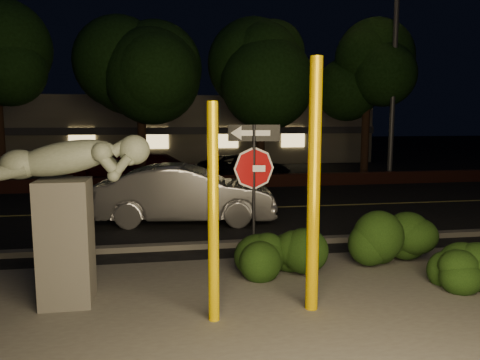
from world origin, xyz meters
The scene contains 23 objects.
ground centered at (0.00, 10.00, 0.00)m, with size 90.00×90.00×0.00m, color black.
patio centered at (0.00, -1.00, 0.01)m, with size 14.00×6.00×0.02m, color #4C4944.
road centered at (0.00, 7.00, 0.01)m, with size 80.00×8.00×0.01m, color black.
lane_marking centered at (0.00, 7.00, 0.02)m, with size 80.00×0.12×0.01m, color #B5A748.
curb centered at (0.00, 2.90, 0.06)m, with size 80.00×0.25×0.12m, color #4C4944.
brick_wall centered at (0.00, 11.30, 0.25)m, with size 40.00×0.35×0.50m, color #431D15.
parking_lot centered at (0.00, 17.00, 0.01)m, with size 40.00×12.00×0.01m, color black.
building centered at (0.00, 24.99, 2.00)m, with size 22.00×10.20×4.00m.
tree_far_b centered at (-2.50, 13.20, 6.05)m, with size 5.20×5.20×8.41m.
tree_far_c centered at (2.50, 12.80, 5.66)m, with size 4.80×4.80×7.84m.
tree_far_d centered at (7.50, 13.30, 5.42)m, with size 4.40×4.40×7.42m.
yellow_pole_left centered at (-1.05, -0.75, 1.50)m, with size 0.15×0.15×3.01m, color #F5C600.
yellow_pole_right centered at (0.40, -0.60, 1.81)m, with size 0.18×0.18×3.63m, color #E0AE00.
signpost centered at (-0.12, 1.13, 1.90)m, with size 0.89×0.20×2.67m.
sculpture centered at (-3.10, 0.23, 1.57)m, with size 2.36×0.74×2.54m.
hedge_center centered at (0.55, 1.01, 0.55)m, with size 2.12×0.99×1.10m, color black.
hedge_right centered at (2.51, 1.35, 0.60)m, with size 1.82×0.98×1.19m, color black.
hedge_far_right centered at (3.25, -0.21, 0.46)m, with size 1.33×0.83×0.93m, color black.
streetlight centered at (7.75, 11.78, 6.28)m, with size 1.59×0.46×10.56m.
silver_sedan centered at (-1.08, 5.42, 0.77)m, with size 1.63×4.67×1.54m, color #A3A3A7.
parked_car_red centered at (-4.05, 15.16, 0.70)m, with size 1.66×4.13×1.41m, color maroon.
parked_car_darkred centered at (-1.75, 13.65, 0.61)m, with size 1.70×4.19×1.21m, color #3D090F.
parked_car_dark centered at (1.84, 13.19, 0.58)m, with size 1.94×4.20×1.17m, color black.
Camera 1 is at (-1.72, -6.87, 2.81)m, focal length 35.00 mm.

